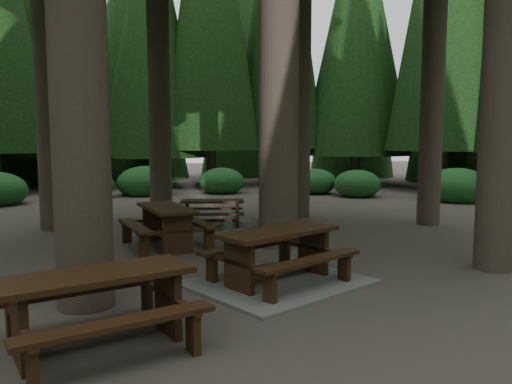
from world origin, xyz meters
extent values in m
plane|color=#4D453E|center=(0.00, 0.00, 0.00)|extent=(80.00, 80.00, 0.00)
cube|color=gray|center=(0.05, -2.57, 0.03)|extent=(3.28, 3.10, 0.05)
cube|color=#381C10|center=(0.05, -2.57, 0.84)|extent=(2.14, 1.65, 0.07)
cube|color=#381C10|center=(-0.28, -1.98, 0.50)|extent=(1.90, 1.21, 0.06)
cube|color=#381C10|center=(0.37, -3.15, 0.50)|extent=(1.90, 1.21, 0.06)
cube|color=#381C10|center=(-0.66, -2.95, 0.40)|extent=(0.37, 0.58, 0.81)
cube|color=#381C10|center=(-0.66, -2.95, 0.47)|extent=(0.86, 1.47, 0.07)
cube|color=#381C10|center=(0.75, -2.18, 0.40)|extent=(0.37, 0.58, 0.81)
cube|color=#381C10|center=(0.75, -2.18, 0.47)|extent=(0.86, 1.47, 0.07)
cube|color=#381C10|center=(0.05, -2.57, 0.20)|extent=(1.52, 0.88, 0.09)
cube|color=#381C10|center=(-1.55, 0.65, 0.83)|extent=(1.23, 2.13, 0.07)
cube|color=#381C10|center=(-2.20, 0.49, 0.50)|extent=(0.75, 2.01, 0.06)
cube|color=#381C10|center=(-0.90, 0.80, 0.50)|extent=(0.75, 2.01, 0.06)
cube|color=#381C10|center=(-1.36, -0.13, 0.40)|extent=(0.62, 0.23, 0.80)
cube|color=#381C10|center=(-1.36, -0.13, 0.47)|extent=(1.59, 0.47, 0.07)
cube|color=#381C10|center=(-1.74, 1.42, 0.40)|extent=(0.62, 0.23, 0.80)
cube|color=#381C10|center=(-1.74, 1.42, 0.47)|extent=(1.59, 0.47, 0.07)
cube|color=#381C10|center=(-1.55, 0.65, 0.20)|extent=(0.48, 1.64, 0.09)
cube|color=gray|center=(-0.25, 2.93, 0.03)|extent=(2.32, 2.02, 0.05)
cube|color=#381C10|center=(-0.25, 2.93, 0.68)|extent=(1.71, 0.88, 0.05)
cube|color=#381C10|center=(-0.17, 3.46, 0.41)|extent=(1.64, 0.48, 0.05)
cube|color=#381C10|center=(-0.34, 2.39, 0.41)|extent=(1.64, 0.48, 0.05)
cube|color=#381C10|center=(-0.90, 3.03, 0.33)|extent=(0.15, 0.50, 0.65)
cube|color=#381C10|center=(-0.90, 3.03, 0.38)|extent=(0.28, 1.31, 0.05)
cube|color=#381C10|center=(0.39, 2.83, 0.33)|extent=(0.15, 0.50, 0.65)
cube|color=#381C10|center=(0.39, 2.83, 0.38)|extent=(0.28, 1.31, 0.05)
cube|color=#381C10|center=(-0.25, 2.93, 0.16)|extent=(1.35, 0.28, 0.07)
cube|color=#381C10|center=(-2.50, -4.52, 0.83)|extent=(2.13, 1.42, 0.07)
cube|color=#381C10|center=(-2.73, -3.90, 0.50)|extent=(1.95, 0.96, 0.06)
cube|color=#381C10|center=(-2.26, -5.14, 0.50)|extent=(1.95, 0.96, 0.06)
cube|color=#381C10|center=(-3.24, -4.80, 0.40)|extent=(0.30, 0.60, 0.79)
cube|color=#381C10|center=(-3.24, -4.80, 0.46)|extent=(0.65, 1.52, 0.07)
cube|color=#381C10|center=(-1.76, -4.24, 0.40)|extent=(0.30, 0.60, 0.79)
cube|color=#381C10|center=(-1.76, -4.24, 0.46)|extent=(0.65, 1.52, 0.07)
cube|color=#381C10|center=(-2.50, -4.52, 0.20)|extent=(1.58, 0.67, 0.09)
ellipsoid|color=#1B5023|center=(9.44, 6.45, 0.40)|extent=(2.42, 2.42, 1.49)
ellipsoid|color=#1B5023|center=(6.43, 8.69, 0.40)|extent=(1.90, 1.90, 1.17)
ellipsoid|color=#1B5023|center=(5.14, 10.17, 0.40)|extent=(1.84, 1.84, 1.13)
ellipsoid|color=#1B5023|center=(1.30, 11.25, 0.40)|extent=(1.95, 1.95, 1.20)
ellipsoid|color=#1B5023|center=(-1.94, 11.21, 0.40)|extent=(2.31, 2.31, 1.42)
ellipsoid|color=#1B5023|center=(-4.09, 10.56, 0.40)|extent=(1.93, 1.93, 1.19)
cone|color=black|center=(8.89, 14.45, 8.24)|extent=(5.73, 5.73, 13.48)
cone|color=black|center=(-1.44, 15.36, 7.89)|extent=(5.17, 5.17, 12.91)
cone|color=black|center=(-6.57, 16.72, 8.10)|extent=(5.82, 5.82, 13.26)
cone|color=black|center=(11.00, 19.74, 9.51)|extent=(5.26, 5.26, 19.02)
cone|color=black|center=(4.25, 21.60, 8.07)|extent=(5.34, 5.34, 16.14)
cone|color=black|center=(-2.52, 20.86, 8.43)|extent=(6.57, 6.57, 16.86)
camera|label=1|loc=(-2.00, -10.00, 2.27)|focal=35.00mm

